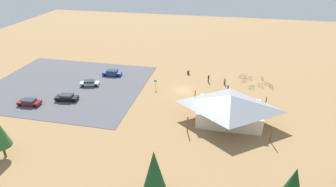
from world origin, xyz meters
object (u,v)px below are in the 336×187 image
at_px(car_blue_end_stall, 112,73).
at_px(pine_midwest, 292,187).
at_px(bike_pavilion, 230,107).
at_px(visitor_near_lot, 209,78).
at_px(visitor_by_pavilion, 225,81).
at_px(trash_bin, 188,72).
at_px(bicycle_orange_edge_south, 249,78).
at_px(pine_center, 154,171).
at_px(bicycle_green_lone_west, 252,87).
at_px(visitor_at_bikes, 228,88).
at_px(bicycle_teal_by_bin, 272,87).
at_px(bicycle_yellow_yard_left, 261,85).
at_px(bicycle_silver_lone_east, 244,80).
at_px(bicycle_purple_front_row, 267,84).
at_px(car_maroon_front_row, 29,102).
at_px(bicycle_white_edge_north, 262,79).
at_px(car_black_inner_stall, 67,97).
at_px(bicycle_black_near_porch, 242,76).
at_px(car_silver_far_end, 90,83).
at_px(lot_sign, 155,83).

bearing_deg(car_blue_end_stall, pine_midwest, 135.67).
relative_size(bike_pavilion, visitor_near_lot, 7.74).
height_order(bike_pavilion, visitor_by_pavilion, bike_pavilion).
bearing_deg(trash_bin, bicycle_orange_edge_south, 179.53).
xyz_separation_m(pine_center, bicycle_green_lone_west, (-13.66, -35.72, -4.44)).
bearing_deg(car_blue_end_stall, visitor_at_bikes, 173.42).
height_order(bicycle_teal_by_bin, visitor_by_pavilion, visitor_by_pavilion).
relative_size(bike_pavilion, bicycle_green_lone_west, 9.36).
distance_m(pine_midwest, bicycle_yellow_yard_left, 36.35).
bearing_deg(bicycle_silver_lone_east, bike_pavilion, 79.75).
height_order(car_blue_end_stall, visitor_at_bikes, visitor_at_bikes).
xyz_separation_m(bicycle_purple_front_row, visitor_near_lot, (13.60, 1.03, 0.62)).
bearing_deg(bicycle_teal_by_bin, car_maroon_front_row, 20.51).
distance_m(bicycle_white_edge_north, car_black_inner_stall, 45.31).
height_order(bicycle_teal_by_bin, bicycle_black_near_porch, bicycle_black_near_porch).
bearing_deg(bicycle_orange_edge_south, bicycle_purple_front_row, 147.10).
xyz_separation_m(bicycle_purple_front_row, car_blue_end_stall, (37.58, 2.06, 0.38)).
height_order(pine_midwest, visitor_at_bikes, pine_midwest).
bearing_deg(car_black_inner_stall, bicycle_purple_front_row, -158.52).
bearing_deg(car_silver_far_end, bicycle_teal_by_bin, -169.90).
relative_size(bike_pavilion, car_maroon_front_row, 3.07).
bearing_deg(pine_center, visitor_near_lot, -95.66).
height_order(car_maroon_front_row, visitor_at_bikes, visitor_at_bikes).
bearing_deg(bike_pavilion, car_maroon_front_row, 3.60).
relative_size(pine_midwest, bicycle_yellow_yard_left, 5.64).
xyz_separation_m(car_black_inner_stall, visitor_by_pavilion, (-32.12, -14.87, 0.15)).
bearing_deg(car_maroon_front_row, car_silver_far_end, -125.62).
bearing_deg(car_silver_far_end, bicycle_orange_edge_south, -162.57).
xyz_separation_m(bicycle_silver_lone_east, car_blue_end_stall, (32.34, 3.08, 0.37)).
distance_m(trash_bin, bicycle_purple_front_row, 19.20).
distance_m(bike_pavilion, bicycle_purple_front_row, 19.52).
bearing_deg(car_blue_end_stall, car_black_inner_stall, 73.41).
bearing_deg(pine_center, visitor_at_bikes, -104.21).
height_order(trash_bin, bicycle_orange_edge_south, trash_bin).
xyz_separation_m(lot_sign, pine_center, (-7.79, 31.12, 3.42)).
relative_size(bicycle_orange_edge_south, car_blue_end_stall, 0.34).
distance_m(bicycle_yellow_yard_left, car_black_inner_stall, 43.09).
xyz_separation_m(bicycle_black_near_porch, visitor_near_lot, (8.04, 4.32, 0.61)).
bearing_deg(bike_pavilion, bicycle_orange_edge_south, -102.78).
distance_m(bicycle_purple_front_row, bicycle_orange_edge_south, 4.81).
height_order(trash_bin, bicycle_purple_front_row, trash_bin).
bearing_deg(bicycle_green_lone_west, bicycle_black_near_porch, -71.57).
height_order(car_maroon_front_row, car_black_inner_stall, car_black_inner_stall).
xyz_separation_m(pine_midwest, bicycle_black_near_porch, (4.08, -40.62, -4.20)).
relative_size(car_maroon_front_row, visitor_near_lot, 2.52).
relative_size(pine_center, bicycle_teal_by_bin, 4.90).
bearing_deg(bicycle_teal_by_bin, bicycle_orange_edge_south, -40.02).
relative_size(trash_bin, bicycle_orange_edge_south, 0.54).
relative_size(trash_bin, visitor_at_bikes, 0.52).
xyz_separation_m(bicycle_purple_front_row, bicycle_teal_by_bin, (-0.82, 1.47, 0.01)).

